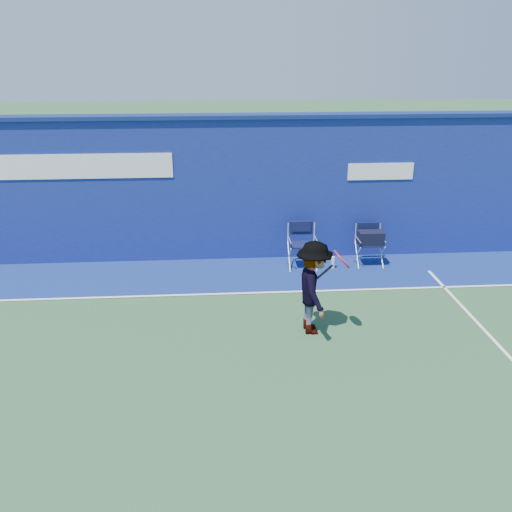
{
  "coord_description": "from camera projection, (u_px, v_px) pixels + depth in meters",
  "views": [
    {
      "loc": [
        0.19,
        -6.07,
        4.43
      ],
      "look_at": [
        0.79,
        2.6,
        1.0
      ],
      "focal_mm": 38.0,
      "sensor_mm": 36.0,
      "label": 1
    }
  ],
  "objects": [
    {
      "name": "tennis_player",
      "position": [
        314.0,
        288.0,
        8.65
      ],
      "size": [
        0.86,
        1.03,
        1.55
      ],
      "color": "#EA4738",
      "rests_on": "ground"
    },
    {
      "name": "directors_chair_left",
      "position": [
        302.0,
        253.0,
        11.37
      ],
      "size": [
        0.56,
        0.52,
        0.94
      ],
      "color": "silver",
      "rests_on": "ground"
    },
    {
      "name": "out_of_bounds_strip",
      "position": [
        212.0,
        275.0,
        11.05
      ],
      "size": [
        24.0,
        1.8,
        0.01
      ],
      "primitive_type": "cube",
      "color": "navy",
      "rests_on": "ground"
    },
    {
      "name": "court_lines",
      "position": [
        211.0,
        372.0,
        7.79
      ],
      "size": [
        24.0,
        12.0,
        0.01
      ],
      "color": "white",
      "rests_on": "out_of_bounds_strip"
    },
    {
      "name": "stadium_wall",
      "position": [
        210.0,
        188.0,
        11.5
      ],
      "size": [
        24.0,
        0.5,
        3.08
      ],
      "color": "navy",
      "rests_on": "ground"
    },
    {
      "name": "directors_chair_right",
      "position": [
        369.0,
        249.0,
        11.46
      ],
      "size": [
        0.52,
        0.47,
        0.88
      ],
      "color": "silver",
      "rests_on": "ground"
    },
    {
      "name": "ground",
      "position": [
        210.0,
        398.0,
        7.24
      ],
      "size": [
        80.0,
        80.0,
        0.0
      ],
      "primitive_type": "plane",
      "color": "#2B502E",
      "rests_on": "ground"
    },
    {
      "name": "water_bottle",
      "position": [
        333.0,
        263.0,
        11.36
      ],
      "size": [
        0.07,
        0.07,
        0.26
      ],
      "primitive_type": "cylinder",
      "color": "silver",
      "rests_on": "ground"
    }
  ]
}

